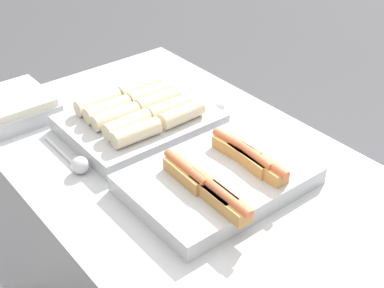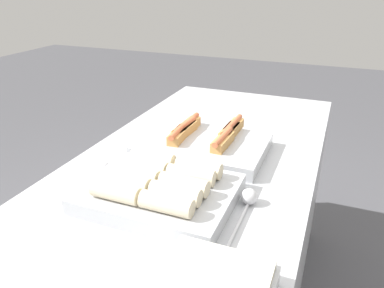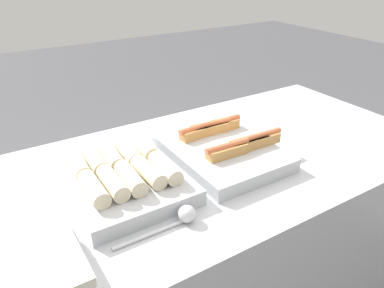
{
  "view_description": "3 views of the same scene",
  "coord_description": "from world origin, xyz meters",
  "px_view_note": "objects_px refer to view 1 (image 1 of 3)",
  "views": [
    {
      "loc": [
        0.83,
        -0.76,
        1.77
      ],
      "look_at": [
        -0.11,
        0.0,
        0.96
      ],
      "focal_mm": 50.0,
      "sensor_mm": 36.0,
      "label": 1
    },
    {
      "loc": [
        -1.23,
        -0.45,
        1.5
      ],
      "look_at": [
        -0.11,
        0.0,
        0.96
      ],
      "focal_mm": 35.0,
      "sensor_mm": 36.0,
      "label": 2
    },
    {
      "loc": [
        -0.71,
        -0.95,
        1.55
      ],
      "look_at": [
        -0.11,
        0.0,
        0.96
      ],
      "focal_mm": 35.0,
      "sensor_mm": 36.0,
      "label": 3
    }
  ],
  "objects_px": {
    "tray_side_front": "(12,107)",
    "serving_spoon_near": "(77,163)",
    "serving_spoon_far": "(214,106)",
    "tray_hotdogs": "(220,178)",
    "tray_wraps": "(139,118)"
  },
  "relations": [
    {
      "from": "tray_side_front",
      "to": "serving_spoon_far",
      "type": "height_order",
      "value": "tray_side_front"
    },
    {
      "from": "tray_wraps",
      "to": "tray_hotdogs",
      "type": "bearing_deg",
      "value": 0.09
    },
    {
      "from": "tray_side_front",
      "to": "serving_spoon_far",
      "type": "distance_m",
      "value": 0.65
    },
    {
      "from": "tray_hotdogs",
      "to": "serving_spoon_near",
      "type": "height_order",
      "value": "tray_hotdogs"
    },
    {
      "from": "tray_hotdogs",
      "to": "serving_spoon_near",
      "type": "relative_size",
      "value": 1.95
    },
    {
      "from": "tray_hotdogs",
      "to": "tray_wraps",
      "type": "bearing_deg",
      "value": -179.91
    },
    {
      "from": "serving_spoon_far",
      "to": "tray_wraps",
      "type": "bearing_deg",
      "value": -103.32
    },
    {
      "from": "serving_spoon_far",
      "to": "tray_hotdogs",
      "type": "bearing_deg",
      "value": -38.47
    },
    {
      "from": "serving_spoon_near",
      "to": "serving_spoon_far",
      "type": "relative_size",
      "value": 1.1
    },
    {
      "from": "serving_spoon_near",
      "to": "serving_spoon_far",
      "type": "bearing_deg",
      "value": 90.88
    },
    {
      "from": "tray_side_front",
      "to": "serving_spoon_near",
      "type": "relative_size",
      "value": 1.0
    },
    {
      "from": "tray_wraps",
      "to": "tray_side_front",
      "type": "relative_size",
      "value": 1.82
    },
    {
      "from": "tray_hotdogs",
      "to": "serving_spoon_far",
      "type": "relative_size",
      "value": 2.13
    },
    {
      "from": "tray_wraps",
      "to": "serving_spoon_near",
      "type": "xyz_separation_m",
      "value": [
        0.07,
        -0.25,
        -0.02
      ]
    },
    {
      "from": "tray_hotdogs",
      "to": "serving_spoon_far",
      "type": "xyz_separation_m",
      "value": [
        -0.32,
        0.25,
        -0.01
      ]
    }
  ]
}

